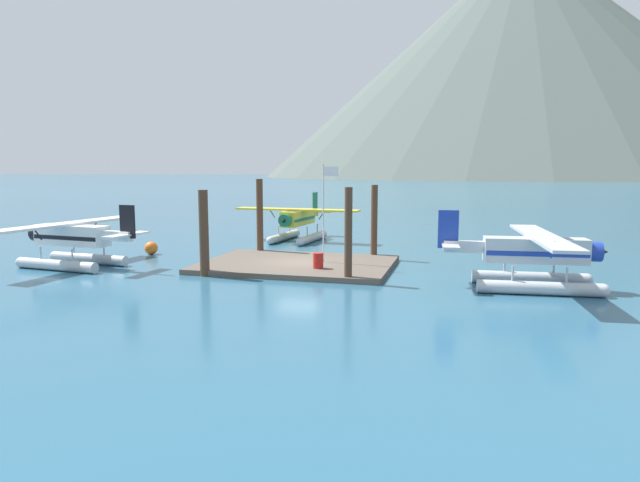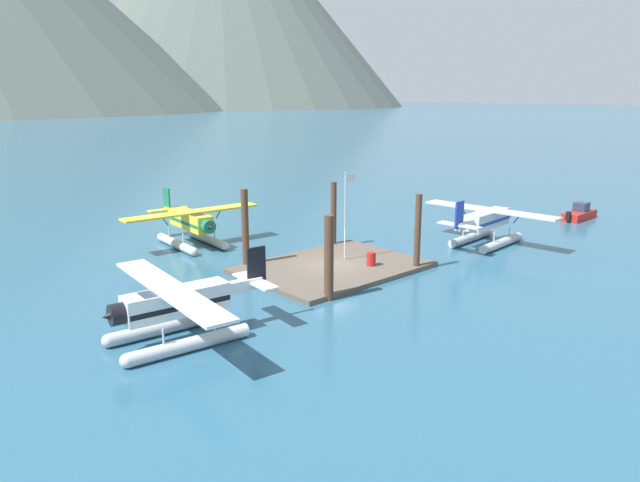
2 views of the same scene
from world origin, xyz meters
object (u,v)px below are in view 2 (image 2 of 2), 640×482
at_px(mooring_buoy, 157,294).
at_px(boat_red_open_se, 580,214).
at_px(fuel_drum, 371,259).
at_px(seaplane_white_port_aft, 177,309).
at_px(seaplane_yellow_bow_left, 191,225).
at_px(seaplane_silver_stbd_aft, 487,224).
at_px(flagpole, 347,205).

height_order(mooring_buoy, boat_red_open_se, boat_red_open_se).
relative_size(fuel_drum, boat_red_open_se, 0.18).
relative_size(seaplane_white_port_aft, seaplane_yellow_bow_left, 1.00).
bearing_deg(boat_red_open_se, seaplane_white_port_aft, 179.85).
bearing_deg(seaplane_yellow_bow_left, boat_red_open_se, -26.01).
distance_m(seaplane_white_port_aft, seaplane_silver_stbd_aft, 26.14).
distance_m(seaplane_white_port_aft, boat_red_open_se, 40.57).
bearing_deg(fuel_drum, seaplane_yellow_bow_left, 111.64).
height_order(flagpole, seaplane_yellow_bow_left, flagpole).
xyz_separation_m(fuel_drum, seaplane_yellow_bow_left, (-5.26, 13.25, 0.84)).
height_order(fuel_drum, seaplane_white_port_aft, seaplane_white_port_aft).
distance_m(seaplane_yellow_bow_left, boat_red_open_se, 34.50).
xyz_separation_m(flagpole, mooring_buoy, (-12.87, 1.66, -3.52)).
relative_size(flagpole, fuel_drum, 6.68).
bearing_deg(seaplane_white_port_aft, mooring_buoy, 71.85).
height_order(fuel_drum, seaplane_yellow_bow_left, seaplane_yellow_bow_left).
relative_size(flagpole, seaplane_yellow_bow_left, 0.56).
xyz_separation_m(flagpole, fuel_drum, (0.13, -2.17, -3.23)).
height_order(flagpole, fuel_drum, flagpole).
distance_m(mooring_buoy, seaplane_yellow_bow_left, 12.25).
bearing_deg(seaplane_silver_stbd_aft, mooring_buoy, 168.13).
bearing_deg(boat_red_open_se, seaplane_yellow_bow_left, 153.99).
bearing_deg(flagpole, seaplane_yellow_bow_left, 114.82).
height_order(mooring_buoy, seaplane_yellow_bow_left, seaplane_yellow_bow_left).
bearing_deg(seaplane_silver_stbd_aft, fuel_drum, 173.54).
bearing_deg(seaplane_silver_stbd_aft, seaplane_white_port_aft, -178.94).
xyz_separation_m(mooring_buoy, boat_red_open_se, (38.73, -5.70, 0.04)).
distance_m(mooring_buoy, seaplane_silver_stbd_aft, 24.86).
xyz_separation_m(seaplane_white_port_aft, seaplane_yellow_bow_left, (9.57, 15.02, 0.00)).
distance_m(fuel_drum, mooring_buoy, 13.55).
xyz_separation_m(mooring_buoy, seaplane_silver_stbd_aft, (24.31, -5.11, 1.13)).
bearing_deg(seaplane_yellow_bow_left, flagpole, -65.18).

